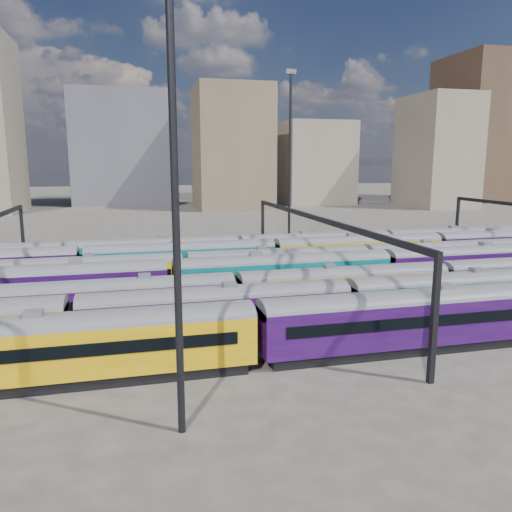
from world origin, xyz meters
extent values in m
plane|color=#3C3933|center=(0.00, 0.00, 0.00)|extent=(500.00, 500.00, 0.00)
cube|color=black|center=(-10.10, -15.00, 0.36)|extent=(19.53, 2.53, 0.72)
cube|color=#B78407|center=(-10.10, -15.00, 2.21)|extent=(20.56, 2.98, 2.98)
cylinder|color=#4C4C51|center=(-10.10, -15.00, 3.70)|extent=(20.56, 2.98, 2.98)
cube|color=black|center=(-10.10, -16.51, 2.57)|extent=(18.09, 0.06, 0.77)
cube|color=black|center=(-10.10, -13.49, 2.57)|extent=(18.09, 0.06, 0.77)
cube|color=slate|center=(-10.10, -15.00, 4.50)|extent=(1.03, 0.93, 0.36)
cube|color=black|center=(11.06, -15.00, 0.36)|extent=(19.53, 2.53, 0.72)
cube|color=#1F0736|center=(11.06, -15.00, 2.21)|extent=(20.56, 2.98, 2.98)
cylinder|color=#4C4C51|center=(11.06, -15.00, 3.70)|extent=(20.56, 2.98, 2.98)
cube|color=black|center=(11.06, -16.51, 2.57)|extent=(18.09, 0.06, 0.77)
cube|color=black|center=(11.06, -13.49, 2.57)|extent=(18.09, 0.06, 0.77)
cube|color=slate|center=(11.06, -15.00, 4.50)|extent=(1.03, 0.93, 0.36)
cube|color=black|center=(-1.15, -10.00, 0.34)|extent=(18.65, 2.42, 0.69)
cube|color=#1F0736|center=(-1.15, -10.00, 2.11)|extent=(19.63, 2.85, 2.85)
cylinder|color=#4C4C51|center=(-1.15, -10.00, 3.53)|extent=(19.63, 2.85, 2.85)
cube|color=black|center=(-1.15, -11.44, 2.45)|extent=(17.27, 0.06, 0.74)
cube|color=black|center=(-1.15, -8.56, 2.45)|extent=(17.27, 0.06, 0.74)
cube|color=slate|center=(-1.15, -10.00, 4.29)|extent=(0.98, 0.88, 0.34)
cube|color=black|center=(19.08, -10.00, 0.34)|extent=(18.65, 2.42, 0.69)
cube|color=#054A52|center=(19.08, -10.00, 2.11)|extent=(19.63, 2.85, 2.85)
cylinder|color=#4C4C51|center=(19.08, -10.00, 3.53)|extent=(19.63, 2.85, 2.85)
cube|color=black|center=(19.08, -11.44, 2.45)|extent=(17.27, 0.06, 0.74)
cube|color=black|center=(19.08, -8.56, 2.45)|extent=(17.27, 0.06, 0.74)
cube|color=slate|center=(19.08, -10.00, 4.29)|extent=(0.98, 0.88, 0.34)
cube|color=black|center=(-8.57, -5.00, 0.33)|extent=(17.97, 2.33, 0.66)
cube|color=#1F0736|center=(-8.57, -5.00, 2.03)|extent=(18.92, 2.74, 2.74)
cylinder|color=#4C4C51|center=(-8.57, -5.00, 3.40)|extent=(18.92, 2.74, 2.74)
cube|color=black|center=(-8.57, -6.39, 2.36)|extent=(16.65, 0.06, 0.71)
cube|color=black|center=(-8.57, -3.61, 2.36)|extent=(16.65, 0.06, 0.71)
cube|color=slate|center=(-8.57, -5.00, 4.14)|extent=(0.95, 0.85, 0.33)
cube|color=black|center=(10.95, -5.00, 0.33)|extent=(17.97, 2.33, 0.66)
cube|color=#B78407|center=(10.95, -5.00, 2.03)|extent=(18.92, 2.74, 2.74)
cylinder|color=#4C4C51|center=(10.95, -5.00, 3.40)|extent=(18.92, 2.74, 2.74)
cube|color=black|center=(10.95, -6.39, 2.36)|extent=(16.65, 0.06, 0.71)
cube|color=black|center=(10.95, -3.61, 2.36)|extent=(16.65, 0.06, 0.71)
cube|color=slate|center=(10.95, -5.00, 4.14)|extent=(0.95, 0.85, 0.33)
cube|color=black|center=(-14.67, 0.00, 0.37)|extent=(19.87, 2.58, 0.73)
cube|color=#1F0736|center=(-14.67, 0.00, 2.25)|extent=(20.92, 3.03, 3.03)
cylinder|color=#4C4C51|center=(-14.67, 0.00, 3.77)|extent=(20.92, 3.03, 3.03)
cube|color=black|center=(-14.67, -1.54, 2.61)|extent=(18.41, 0.06, 0.78)
cube|color=black|center=(-14.67, 1.54, 2.61)|extent=(18.41, 0.06, 0.78)
cube|color=slate|center=(-14.67, 0.00, 4.57)|extent=(1.05, 0.94, 0.37)
cube|color=black|center=(6.85, 0.00, 0.37)|extent=(19.87, 2.58, 0.73)
cube|color=#054A52|center=(6.85, 0.00, 2.25)|extent=(20.92, 3.03, 3.03)
cylinder|color=#4C4C51|center=(6.85, 0.00, 3.77)|extent=(20.92, 3.03, 3.03)
cube|color=black|center=(6.85, -1.54, 2.61)|extent=(18.41, 0.06, 0.78)
cube|color=black|center=(6.85, 1.54, 2.61)|extent=(18.41, 0.06, 0.78)
cube|color=slate|center=(6.85, 0.00, 4.57)|extent=(1.05, 0.94, 0.37)
cube|color=black|center=(28.37, 0.00, 0.37)|extent=(19.87, 2.58, 0.73)
cube|color=#1F0736|center=(28.37, 0.00, 2.25)|extent=(20.92, 3.03, 3.03)
cylinder|color=#4C4C51|center=(28.37, 0.00, 3.77)|extent=(20.92, 3.03, 3.03)
cube|color=black|center=(28.37, -1.54, 2.61)|extent=(18.41, 0.06, 0.78)
cube|color=black|center=(28.37, 1.54, 2.61)|extent=(18.41, 0.06, 0.78)
cube|color=slate|center=(28.37, 0.00, 4.57)|extent=(1.05, 0.94, 0.37)
cube|color=black|center=(-12.04, 5.00, 0.34)|extent=(18.36, 2.38, 0.68)
cube|color=#B78407|center=(-12.04, 5.00, 2.08)|extent=(19.33, 2.80, 2.80)
cylinder|color=#4C4C51|center=(-12.04, 5.00, 3.48)|extent=(19.33, 2.80, 2.80)
cube|color=black|center=(-12.04, 3.58, 2.41)|extent=(17.01, 0.06, 0.72)
cube|color=black|center=(-12.04, 6.42, 2.41)|extent=(17.01, 0.06, 0.72)
cube|color=slate|center=(-12.04, 5.00, 4.23)|extent=(0.97, 0.87, 0.34)
cube|color=black|center=(7.89, 5.00, 0.34)|extent=(18.36, 2.38, 0.68)
cube|color=#054A52|center=(7.89, 5.00, 2.08)|extent=(19.33, 2.80, 2.80)
cylinder|color=#4C4C51|center=(7.89, 5.00, 3.48)|extent=(19.33, 2.80, 2.80)
cube|color=black|center=(7.89, 3.58, 2.41)|extent=(17.01, 0.06, 0.72)
cube|color=black|center=(7.89, 6.42, 2.41)|extent=(17.01, 0.06, 0.72)
cube|color=slate|center=(7.89, 5.00, 4.23)|extent=(0.97, 0.87, 0.34)
cube|color=black|center=(27.82, 5.00, 0.34)|extent=(18.36, 2.38, 0.68)
cube|color=#1F0736|center=(27.82, 5.00, 2.08)|extent=(19.33, 2.80, 2.80)
cylinder|color=#4C4C51|center=(27.82, 5.00, 3.48)|extent=(19.33, 2.80, 2.80)
cube|color=black|center=(27.82, 3.58, 2.41)|extent=(17.01, 0.06, 0.72)
cube|color=black|center=(27.82, 6.42, 2.41)|extent=(17.01, 0.06, 0.72)
cube|color=slate|center=(27.82, 5.00, 4.23)|extent=(0.97, 0.87, 0.34)
cube|color=black|center=(-1.83, 10.00, 0.36)|extent=(19.59, 2.54, 0.72)
cube|color=#054A52|center=(-1.83, 10.00, 2.22)|extent=(20.63, 2.99, 2.99)
cylinder|color=#4C4C51|center=(-1.83, 10.00, 3.71)|extent=(20.63, 2.99, 2.99)
cube|color=black|center=(-1.83, 8.48, 2.58)|extent=(18.15, 0.06, 0.77)
cube|color=black|center=(-1.83, 11.52, 2.58)|extent=(18.15, 0.06, 0.77)
cube|color=slate|center=(-1.83, 10.00, 4.51)|extent=(1.03, 0.93, 0.36)
cube|color=black|center=(19.40, 10.00, 0.36)|extent=(19.59, 2.54, 0.72)
cube|color=#B78407|center=(19.40, 10.00, 2.22)|extent=(20.63, 2.99, 2.99)
cylinder|color=#4C4C51|center=(19.40, 10.00, 3.71)|extent=(20.63, 2.99, 2.99)
cube|color=black|center=(19.40, 8.48, 2.58)|extent=(18.15, 0.06, 0.77)
cube|color=black|center=(19.40, 11.52, 2.58)|extent=(18.15, 0.06, 0.77)
cube|color=slate|center=(19.40, 10.00, 4.51)|extent=(1.03, 0.93, 0.36)
cube|color=black|center=(40.62, 10.00, 0.36)|extent=(19.59, 2.54, 0.72)
cube|color=#1F0736|center=(40.62, 10.00, 2.22)|extent=(20.63, 2.99, 2.99)
cylinder|color=#4C4C51|center=(40.62, 10.00, 3.71)|extent=(20.63, 2.99, 2.99)
cube|color=black|center=(40.62, 11.52, 2.58)|extent=(18.15, 0.06, 0.77)
cube|color=slate|center=(40.62, 10.00, 4.51)|extent=(1.03, 0.93, 0.36)
cube|color=black|center=(-4.49, 15.00, 0.34)|extent=(18.63, 2.42, 0.69)
cube|color=#054A52|center=(-4.49, 15.00, 2.11)|extent=(19.61, 2.84, 2.84)
cylinder|color=#4C4C51|center=(-4.49, 15.00, 3.53)|extent=(19.61, 2.84, 2.84)
cube|color=black|center=(-4.49, 13.56, 2.45)|extent=(17.26, 0.06, 0.74)
cube|color=black|center=(-4.49, 16.44, 2.45)|extent=(17.26, 0.06, 0.74)
cube|color=slate|center=(-4.49, 15.00, 4.29)|extent=(0.98, 0.88, 0.34)
cube|color=black|center=(15.72, 15.00, 0.34)|extent=(18.63, 2.42, 0.69)
cube|color=#B78407|center=(15.72, 15.00, 2.11)|extent=(19.61, 2.84, 2.84)
cylinder|color=#4C4C51|center=(15.72, 15.00, 3.53)|extent=(19.61, 2.84, 2.84)
cube|color=black|center=(15.72, 13.56, 2.45)|extent=(17.26, 0.06, 0.74)
cube|color=black|center=(15.72, 16.44, 2.45)|extent=(17.26, 0.06, 0.74)
cube|color=slate|center=(15.72, 15.00, 4.29)|extent=(0.98, 0.88, 0.34)
cube|color=black|center=(35.93, 15.00, 0.34)|extent=(18.63, 2.42, 0.69)
cube|color=#1F0736|center=(35.93, 15.00, 2.11)|extent=(19.61, 2.84, 2.84)
cylinder|color=#4C4C51|center=(35.93, 15.00, 3.53)|extent=(19.61, 2.84, 2.84)
cube|color=black|center=(35.93, 13.56, 2.45)|extent=(17.26, 0.06, 0.74)
cube|color=black|center=(35.93, 16.44, 2.45)|extent=(17.26, 0.06, 0.74)
cube|color=slate|center=(35.93, 15.00, 4.29)|extent=(0.98, 0.88, 0.34)
cube|color=black|center=(-20.00, 20.00, 4.00)|extent=(0.35, 0.35, 8.00)
cube|color=black|center=(10.00, -20.00, 4.00)|extent=(0.35, 0.35, 8.00)
cube|color=black|center=(10.00, 20.00, 4.00)|extent=(0.35, 0.35, 8.00)
cube|color=black|center=(10.00, 0.00, 7.80)|extent=(0.30, 40.00, 0.45)
cube|color=black|center=(40.00, 20.00, 4.00)|extent=(0.35, 0.35, 8.00)
cylinder|color=black|center=(-5.00, -22.00, 12.50)|extent=(0.36, 0.36, 25.00)
cylinder|color=black|center=(15.00, 24.00, 12.50)|extent=(0.36, 0.36, 25.00)
cube|color=slate|center=(15.00, 24.00, 25.30)|extent=(1.40, 0.50, 0.60)
cube|color=#38383F|center=(-8.81, 123.01, 17.41)|extent=(31.45, 23.82, 34.83)
cube|color=brown|center=(20.99, 97.07, 16.99)|extent=(20.53, 21.40, 33.97)
cube|color=#665B4C|center=(50.05, 108.48, 12.82)|extent=(21.40, 20.66, 25.64)
cube|color=#665B4C|center=(80.21, 87.38, 16.07)|extent=(16.30, 22.06, 32.15)
cube|color=#332319|center=(108.76, 108.14, 24.11)|extent=(20.77, 27.95, 48.23)
camera|label=1|loc=(-6.84, -44.69, 13.00)|focal=35.00mm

